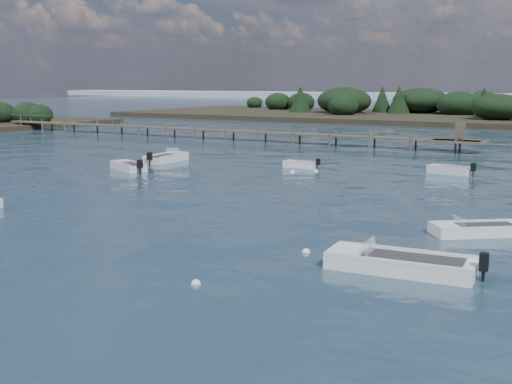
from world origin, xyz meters
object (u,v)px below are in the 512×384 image
Objects in this scene: tender_far_white at (301,166)px; dinghy_mid_white_a at (400,266)px; dinghy_extra_a at (166,159)px; tender_far_grey_b at (449,172)px; tender_far_grey at (128,168)px; jetty at (229,131)px; dinghy_mid_white_b at (477,232)px.

dinghy_mid_white_a is (15.26, -22.82, 0.02)m from tender_far_white.
tender_far_white is 11.53m from dinghy_extra_a.
tender_far_white is 0.63× the size of dinghy_extra_a.
dinghy_mid_white_a is at bearing -79.82° from tender_far_grey_b.
dinghy_mid_white_a is at bearing -56.23° from tender_far_white.
dinghy_extra_a reaches higher than tender_far_white.
jetty is at bearing 106.40° from tender_far_grey.
tender_far_white is at bearing -44.52° from jetty.
jetty is at bearing 135.48° from tender_far_white.
tender_far_grey_b is at bearing 12.17° from tender_far_white.
tender_far_grey is at bearing 163.48° from dinghy_mid_white_b.
tender_far_grey is (-10.39, -7.94, 0.03)m from tender_far_white.
tender_far_grey is 0.06× the size of jetty.
tender_far_grey_b is 32.50m from jetty.
tender_far_grey_b is (21.14, 10.26, -0.01)m from tender_far_grey.
dinghy_mid_white_a reaches higher than tender_far_white.
tender_far_white is 25.14m from jetty.
tender_far_grey is at bearing 149.89° from dinghy_mid_white_a.
dinghy_mid_white_a is 29.65m from tender_far_grey.
jetty is (-7.52, 25.56, 0.81)m from tender_far_grey.
dinghy_mid_white_a is (26.57, -20.59, -0.01)m from dinghy_extra_a.
jetty reaches higher than dinghy_extra_a.
dinghy_mid_white_b is at bearing -44.29° from jetty.
tender_far_grey is 23.49m from tender_far_grey_b.
dinghy_mid_white_b is at bearing -44.04° from tender_far_white.
tender_far_white is 0.05× the size of jetty.
jetty is at bearing 108.39° from dinghy_extra_a.
tender_far_grey is 26.66m from jetty.
tender_far_grey_b is 19.08m from dinghy_mid_white_b.
dinghy_extra_a reaches higher than tender_far_grey.
dinghy_extra_a is (-11.31, -2.23, 0.03)m from tender_far_white.
tender_far_grey reaches higher than dinghy_mid_white_b.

